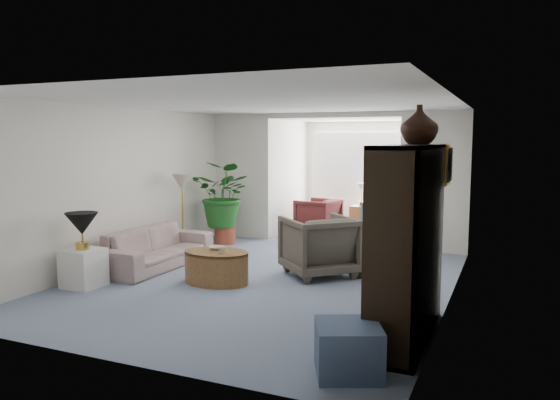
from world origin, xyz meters
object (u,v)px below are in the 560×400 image
at_px(entertainment_cabinet, 408,243).
at_px(wingback_chair, 319,246).
at_px(coffee_cup, 222,250).
at_px(ottoman, 348,349).
at_px(cabinet_urn, 419,125).
at_px(sunroom_chair_blue, 388,220).
at_px(sunroom_chair_maroon, 318,216).
at_px(floor_lamp, 182,182).
at_px(sofa, 156,248).
at_px(end_table, 84,268).
at_px(side_table_dark, 371,254).
at_px(coffee_table, 216,267).
at_px(plant_pot, 225,235).
at_px(framed_picture, 448,165).
at_px(coffee_bowl, 217,248).
at_px(table_lamp, 82,224).
at_px(sunroom_table, 361,218).

bearing_deg(entertainment_cabinet, wingback_chair, 128.95).
xyz_separation_m(coffee_cup, ottoman, (2.37, -2.00, -0.28)).
height_order(entertainment_cabinet, cabinet_urn, cabinet_urn).
bearing_deg(sunroom_chair_blue, sunroom_chair_maroon, 100.38).
height_order(floor_lamp, wingback_chair, floor_lamp).
bearing_deg(coffee_cup, ottoman, -40.19).
relative_size(floor_lamp, ottoman, 0.66).
bearing_deg(sofa, end_table, 171.92).
relative_size(floor_lamp, side_table_dark, 0.56).
bearing_deg(cabinet_urn, floor_lamp, 154.13).
xyz_separation_m(coffee_table, sunroom_chair_maroon, (-0.06, 4.40, 0.14)).
bearing_deg(sofa, plant_pot, -1.05).
bearing_deg(sunroom_chair_blue, cabinet_urn, -154.18).
xyz_separation_m(framed_picture, sunroom_chair_blue, (-1.60, 4.20, -1.32)).
xyz_separation_m(floor_lamp, ottoman, (4.12, -3.69, -1.03)).
distance_m(floor_lamp, coffee_bowl, 2.29).
relative_size(framed_picture, sunroom_chair_blue, 0.60).
bearing_deg(sofa, side_table_dark, -75.36).
bearing_deg(table_lamp, coffee_cup, 24.80).
xyz_separation_m(table_lamp, sunroom_chair_blue, (2.99, 5.29, -0.49)).
distance_m(entertainment_cabinet, cabinet_urn, 1.28).
distance_m(side_table_dark, sunroom_chair_maroon, 3.67).
relative_size(coffee_table, entertainment_cabinet, 0.49).
distance_m(coffee_cup, plant_pot, 3.05).
height_order(cabinet_urn, sunroom_table, cabinet_urn).
bearing_deg(framed_picture, wingback_chair, 157.31).
xyz_separation_m(table_lamp, sunroom_table, (2.24, 6.04, -0.60)).
xyz_separation_m(cabinet_urn, plant_pot, (-4.11, 3.11, -1.99)).
bearing_deg(table_lamp, entertainment_cabinet, -2.10).
relative_size(sofa, coffee_table, 2.20).
relative_size(framed_picture, sofa, 0.24).
bearing_deg(end_table, table_lamp, 0.00).
xyz_separation_m(framed_picture, sofa, (-4.39, 0.26, -1.40)).
relative_size(end_table, wingback_chair, 0.53).
height_order(sofa, coffee_table, sofa).
distance_m(table_lamp, coffee_cup, 1.91).
relative_size(coffee_cup, entertainment_cabinet, 0.05).
bearing_deg(ottoman, coffee_cup, 139.81).
bearing_deg(framed_picture, sunroom_chair_maroon, 126.39).
bearing_deg(ottoman, plant_pot, 129.33).
bearing_deg(coffee_cup, side_table_dark, 38.87).
relative_size(entertainment_cabinet, cabinet_urn, 4.69).
distance_m(framed_picture, coffee_cup, 3.14).
distance_m(coffee_table, wingback_chair, 1.54).
distance_m(table_lamp, cabinet_urn, 4.56).
bearing_deg(sofa, coffee_bowl, -105.18).
distance_m(coffee_cup, sunroom_chair_maroon, 4.51).
height_order(side_table_dark, sunroom_chair_maroon, sunroom_chair_maroon).
bearing_deg(sunroom_chair_maroon, cabinet_urn, 40.46).
relative_size(plant_pot, sunroom_chair_maroon, 0.49).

